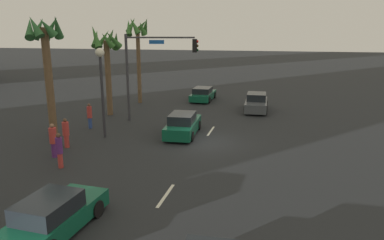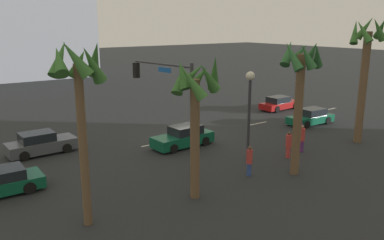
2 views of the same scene
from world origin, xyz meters
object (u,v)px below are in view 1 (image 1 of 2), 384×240
object	(u,v)px
car_1	(53,216)
palm_tree_3	(46,49)
traffic_signal	(150,63)
palm_tree_1	(138,37)
car_3	(256,103)
car_4	(183,125)
car_0	(203,94)
pedestrian_0	(90,115)
palm_tree_0	(106,50)
pedestrian_3	(53,140)
pedestrian_2	(66,132)
streetlamp	(101,75)
pedestrian_1	(59,149)

from	to	relation	value
car_1	palm_tree_3	distance (m)	13.42
traffic_signal	palm_tree_1	bearing A→B (deg)	28.60
car_3	car_4	bearing A→B (deg)	154.14
car_0	traffic_signal	world-z (taller)	traffic_signal
traffic_signal	pedestrian_0	bearing A→B (deg)	130.62
palm_tree_0	palm_tree_3	world-z (taller)	palm_tree_3
car_0	pedestrian_3	bearing A→B (deg)	166.13
pedestrian_3	palm_tree_3	distance (m)	6.33
car_1	traffic_signal	bearing A→B (deg)	7.70
car_3	traffic_signal	size ratio (longest dim) A/B	0.69
car_0	palm_tree_0	world-z (taller)	palm_tree_0
pedestrian_2	palm_tree_1	size ratio (longest dim) A/B	0.22
car_3	palm_tree_3	size ratio (longest dim) A/B	0.58
car_3	streetlamp	world-z (taller)	streetlamp
car_3	pedestrian_2	distance (m)	16.46
traffic_signal	pedestrian_3	distance (m)	9.90
car_3	streetlamp	distance (m)	14.19
streetlamp	pedestrian_1	bearing A→B (deg)	-176.46
car_1	palm_tree_1	world-z (taller)	palm_tree_1
car_4	streetlamp	size ratio (longest dim) A/B	0.81
streetlamp	pedestrian_0	size ratio (longest dim) A/B	3.19
car_1	traffic_signal	world-z (taller)	traffic_signal
pedestrian_1	palm_tree_3	world-z (taller)	palm_tree_3
car_0	streetlamp	world-z (taller)	streetlamp
traffic_signal	palm_tree_3	size ratio (longest dim) A/B	0.84
pedestrian_0	palm_tree_0	size ratio (longest dim) A/B	0.25
pedestrian_3	palm_tree_0	world-z (taller)	palm_tree_0
traffic_signal	car_1	bearing A→B (deg)	-172.30
car_0	car_3	bearing A→B (deg)	-123.56
streetlamp	palm_tree_3	bearing A→B (deg)	99.41
palm_tree_0	palm_tree_3	bearing A→B (deg)	173.31
car_3	palm_tree_3	distance (m)	17.28
pedestrian_0	palm_tree_3	size ratio (longest dim) A/B	0.23
traffic_signal	streetlamp	bearing A→B (deg)	162.78
traffic_signal	palm_tree_3	bearing A→B (deg)	137.93
car_4	pedestrian_1	xyz separation A→B (m)	(-7.16, 4.46, 0.28)
pedestrian_0	pedestrian_3	distance (m)	6.04
car_4	pedestrian_2	distance (m)	7.31
car_0	palm_tree_0	xyz separation A→B (m)	(-8.01, 6.18, 4.67)
car_3	palm_tree_1	size ratio (longest dim) A/B	0.56
pedestrian_2	streetlamp	bearing A→B (deg)	-26.03
car_4	palm_tree_1	xyz separation A→B (m)	(9.77, 6.92, 5.51)
traffic_signal	pedestrian_3	size ratio (longest dim) A/B	3.45
streetlamp	palm_tree_3	size ratio (longest dim) A/B	0.74
pedestrian_0	palm_tree_3	bearing A→B (deg)	150.51
car_0	palm_tree_1	distance (m)	8.38
car_0	car_4	world-z (taller)	car_4
car_1	pedestrian_1	distance (m)	6.35
traffic_signal	pedestrian_2	world-z (taller)	traffic_signal
pedestrian_3	palm_tree_1	size ratio (longest dim) A/B	0.23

